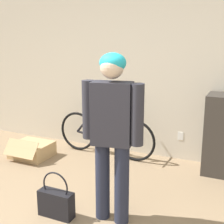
% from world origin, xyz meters
% --- Properties ---
extents(wall_back, '(8.00, 0.07, 2.60)m').
position_xyz_m(wall_back, '(0.00, 2.87, 1.30)').
color(wall_back, beige).
rests_on(wall_back, ground_plane).
extents(person, '(0.60, 0.25, 1.60)m').
position_xyz_m(person, '(0.31, 1.03, 0.95)').
color(person, '#23283D').
rests_on(person, ground_plane).
extents(bicycle, '(1.59, 0.46, 0.68)m').
position_xyz_m(bicycle, '(-0.51, 2.53, 0.33)').
color(bicycle, black).
rests_on(bicycle, ground_plane).
extents(handbag, '(0.36, 0.13, 0.47)m').
position_xyz_m(handbag, '(-0.21, 0.84, 0.15)').
color(handbag, black).
rests_on(handbag, ground_plane).
extents(cardboard_box, '(0.55, 0.55, 0.31)m').
position_xyz_m(cardboard_box, '(-1.46, 2.01, 0.11)').
color(cardboard_box, tan).
rests_on(cardboard_box, ground_plane).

